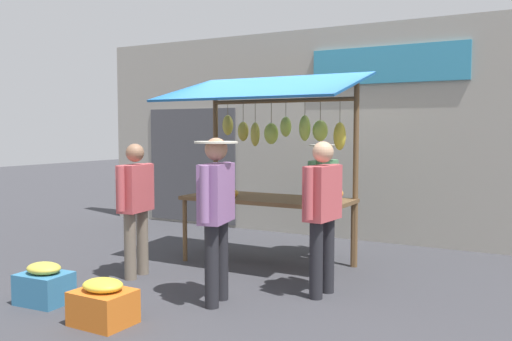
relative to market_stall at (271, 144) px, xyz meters
The scene contains 9 objects.
ground_plane 1.57m from the market_stall, 68.89° to the left, with size 40.00×40.00×0.00m, color #38383D.
street_backdrop 2.14m from the market_stall, 88.16° to the right, with size 9.00×0.30×3.40m.
market_stall is the anchor object (origin of this frame).
vendor_with_sunhat 1.04m from the market_stall, 123.52° to the right, with size 0.41×0.68×1.59m.
shopper_in_striped_shirt 1.89m from the market_stall, 99.72° to the left, with size 0.43×0.70×1.68m.
shopper_with_ponytail 1.88m from the market_stall, 51.59° to the left, with size 0.29×0.68×1.60m.
shopper_in_grey_tee 1.64m from the market_stall, 138.41° to the left, with size 0.26×0.70×1.64m.
produce_crate_near 3.11m from the market_stall, 84.50° to the left, with size 0.52×0.43×0.42m.
produce_crate_side 3.20m from the market_stall, 64.88° to the left, with size 0.52×0.42×0.42m.
Camera 1 is at (-3.32, 6.28, 1.75)m, focal length 38.51 mm.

